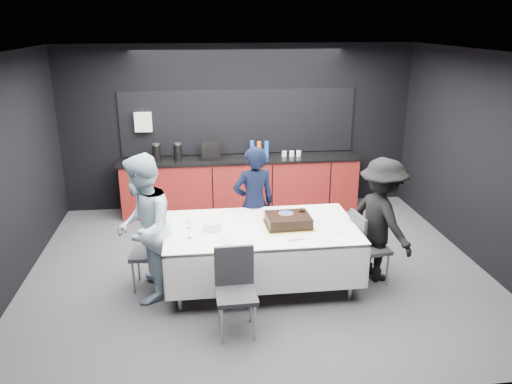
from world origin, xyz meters
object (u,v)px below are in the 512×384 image
(party_table, at_px, (261,237))
(person_right, at_px, (381,220))
(chair_right, at_px, (365,243))
(chair_left, at_px, (154,247))
(champagne_flute, at_px, (189,225))
(person_left, at_px, (143,229))
(cake_assembly, at_px, (288,220))
(plate_stack, at_px, (212,226))
(person_center, at_px, (254,204))
(chair_near, at_px, (235,284))

(party_table, xyz_separation_m, person_right, (1.51, -0.02, 0.15))
(party_table, distance_m, chair_right, 1.30)
(party_table, relative_size, chair_left, 2.51)
(champagne_flute, height_order, person_left, person_left)
(cake_assembly, distance_m, person_right, 1.18)
(champagne_flute, relative_size, person_right, 0.14)
(chair_right, bearing_deg, party_table, 175.29)
(party_table, bearing_deg, cake_assembly, -3.81)
(person_left, relative_size, person_right, 1.10)
(plate_stack, xyz_separation_m, person_center, (0.59, 0.74, -0.03))
(person_right, bearing_deg, plate_stack, 70.58)
(plate_stack, distance_m, person_right, 2.10)
(party_table, xyz_separation_m, person_center, (-0.00, 0.71, 0.16))
(cake_assembly, relative_size, chair_near, 0.62)
(person_center, bearing_deg, chair_near, 63.83)
(champagne_flute, bearing_deg, party_table, 15.57)
(cake_assembly, distance_m, person_left, 1.73)
(chair_right, height_order, person_left, person_left)
(party_table, distance_m, chair_near, 1.02)
(plate_stack, bearing_deg, chair_near, -77.89)
(chair_right, bearing_deg, chair_left, 175.76)
(person_left, bearing_deg, person_center, 124.68)
(cake_assembly, height_order, chair_left, cake_assembly)
(champagne_flute, relative_size, chair_left, 0.24)
(chair_near, bearing_deg, chair_right, 26.18)
(champagne_flute, relative_size, chair_right, 0.24)
(party_table, relative_size, chair_right, 2.51)
(cake_assembly, distance_m, chair_right, 1.01)
(plate_stack, relative_size, chair_left, 0.24)
(party_table, bearing_deg, person_right, -0.75)
(chair_left, distance_m, chair_right, 2.60)
(person_center, distance_m, person_left, 1.63)
(person_left, bearing_deg, chair_near, 54.44)
(plate_stack, bearing_deg, cake_assembly, 0.50)
(person_center, xyz_separation_m, person_left, (-1.39, -0.84, 0.07))
(person_center, relative_size, person_right, 1.01)
(cake_assembly, height_order, plate_stack, cake_assembly)
(cake_assembly, relative_size, chair_left, 0.62)
(chair_left, relative_size, person_left, 0.53)
(chair_left, bearing_deg, person_right, -2.15)
(chair_left, bearing_deg, person_left, -112.79)
(champagne_flute, height_order, chair_right, champagne_flute)
(champagne_flute, bearing_deg, person_center, 47.82)
(person_left, bearing_deg, party_table, 98.79)
(chair_right, distance_m, person_right, 0.35)
(chair_left, xyz_separation_m, person_right, (2.81, -0.11, 0.26))
(plate_stack, xyz_separation_m, champagne_flute, (-0.28, -0.21, 0.11))
(chair_near, xyz_separation_m, person_left, (-0.99, 0.81, 0.34))
(person_right, bearing_deg, chair_right, 91.85)
(chair_right, relative_size, person_right, 0.58)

